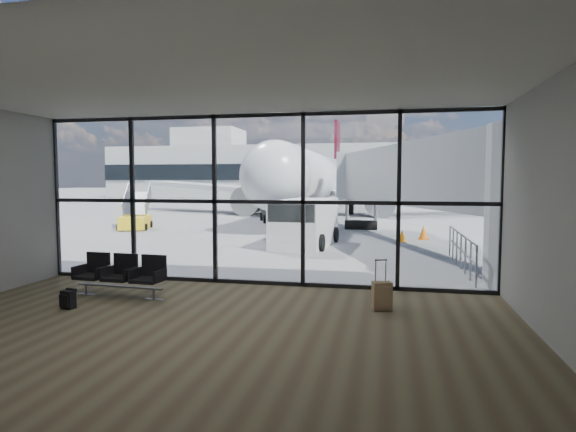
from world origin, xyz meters
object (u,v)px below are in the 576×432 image
(backpack, at_px, (68,299))
(airliner, at_px, (318,179))
(belt_loader, at_px, (275,211))
(mobile_stairs, at_px, (136,220))
(seating_row, at_px, (122,273))
(service_van, at_px, (305,222))
(suitcase, at_px, (382,296))

(backpack, bearing_deg, airliner, 101.45)
(belt_loader, bearing_deg, airliner, 58.41)
(airliner, distance_m, mobile_stairs, 17.52)
(seating_row, distance_m, belt_loader, 21.10)
(backpack, distance_m, service_van, 11.39)
(airliner, relative_size, belt_loader, 8.07)
(belt_loader, bearing_deg, suitcase, -91.54)
(backpack, height_order, suitcase, suitcase)
(backpack, distance_m, mobile_stairs, 17.53)
(seating_row, xyz_separation_m, suitcase, (6.10, -0.08, -0.23))
(backpack, xyz_separation_m, mobile_stairs, (-7.33, 15.92, 0.29))
(seating_row, relative_size, mobile_stairs, 0.70)
(airliner, height_order, mobile_stairs, airliner)
(seating_row, distance_m, service_van, 9.97)
(seating_row, xyz_separation_m, mobile_stairs, (-7.83, 14.61, -0.06))
(seating_row, height_order, suitcase, suitcase)
(backpack, xyz_separation_m, belt_loader, (-0.71, 22.37, 0.47))
(backpack, relative_size, suitcase, 0.40)
(seating_row, xyz_separation_m, backpack, (-0.51, -1.31, -0.35))
(airliner, bearing_deg, seating_row, -91.30)
(belt_loader, height_order, mobile_stairs, mobile_stairs)
(airliner, bearing_deg, suitcase, -79.73)
(seating_row, bearing_deg, airliner, 93.21)
(suitcase, height_order, belt_loader, belt_loader)
(mobile_stairs, bearing_deg, suitcase, -64.91)
(suitcase, xyz_separation_m, service_van, (-3.31, 9.63, 0.68))
(service_van, xyz_separation_m, belt_loader, (-4.01, 11.51, -0.33))
(backpack, xyz_separation_m, suitcase, (6.61, 1.23, 0.12))
(service_van, height_order, mobile_stairs, mobile_stairs)
(suitcase, bearing_deg, mobile_stairs, 116.10)
(airliner, bearing_deg, belt_loader, -101.32)
(suitcase, height_order, airliner, airliner)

